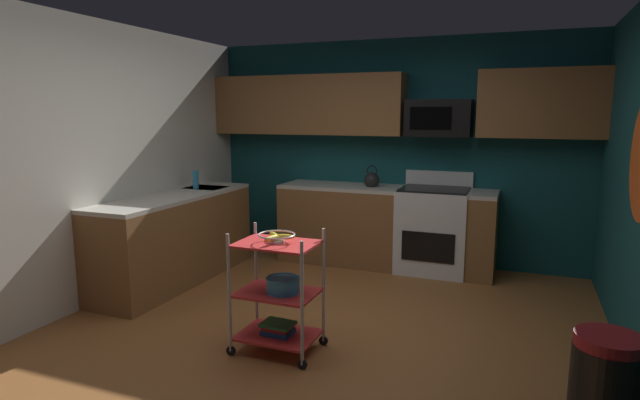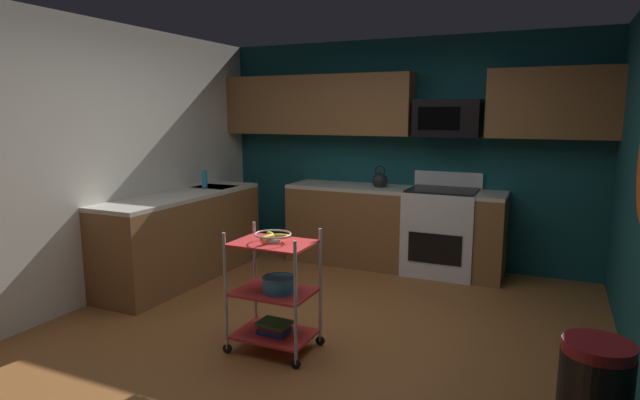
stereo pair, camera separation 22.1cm
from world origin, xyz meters
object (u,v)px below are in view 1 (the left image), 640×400
Objects in this scene: microwave at (439,118)px; dish_soap_bottle at (196,180)px; mixing_bowl_large at (283,285)px; fruit_bowl at (277,236)px; rolling_cart at (277,292)px; kettle at (372,180)px; oven_range at (433,229)px; trash_can at (604,397)px; book_stack at (278,328)px.

microwave is 2.78m from dish_soap_bottle.
dish_soap_bottle reaches higher than mixing_bowl_large.
dish_soap_bottle is (-1.76, 1.54, 0.14)m from fruit_bowl.
rolling_cart is 3.47× the size of kettle.
microwave reaches higher than dish_soap_bottle.
fruit_bowl is 1.08× the size of mixing_bowl_large.
microwave is 2.92m from rolling_cart.
dish_soap_bottle is (-1.76, 1.54, 0.57)m from rolling_cart.
oven_range reaches higher than trash_can.
rolling_cart is 3.63× the size of mixing_bowl_large.
mixing_bowl_large is 2.10m from trash_can.
microwave is 1.01m from kettle.
fruit_bowl is at bearing 167.14° from trash_can.
fruit_bowl reaches higher than trash_can.
microwave is 3.05m from book_stack.
oven_range reaches higher than rolling_cart.
microwave reaches higher than fruit_bowl.
oven_range is 5.50× the size of dish_soap_bottle.
microwave is 3.50× the size of dish_soap_bottle.
rolling_cart reaches higher than mixing_bowl_large.
microwave is at bearing 21.57° from dish_soap_bottle.
fruit_bowl is (-0.74, -2.53, -0.82)m from microwave.
book_stack is 0.37× the size of trash_can.
rolling_cart is 0.08m from mixing_bowl_large.
trash_can is (3.84, -2.02, -0.69)m from dish_soap_bottle.
kettle is (-0.72, -0.00, 0.52)m from oven_range.
book_stack is at bearing -41.17° from dish_soap_bottle.
microwave is at bearing 114.04° from trash_can.
oven_range is at bearing 74.04° from mixing_bowl_large.
dish_soap_bottle is (-2.50, -0.89, 0.54)m from oven_range.
mixing_bowl_large is (0.05, 0.00, 0.07)m from rolling_cart.
dish_soap_bottle reaches higher than book_stack.
mixing_bowl_large is 0.35m from book_stack.
kettle reaches higher than oven_range.
dish_soap_bottle is (-1.81, 1.54, 0.50)m from mixing_bowl_large.
kettle is at bearing -179.69° from oven_range.
microwave is at bearing 73.69° from fruit_bowl.
fruit_bowl is 0.70m from book_stack.
mixing_bowl_large is (-0.69, -2.53, -1.18)m from microwave.
microwave is at bearing 90.26° from oven_range.
kettle is at bearing 26.25° from dish_soap_bottle.
kettle is (-0.72, -0.11, -0.70)m from microwave.
trash_can is (1.34, -3.01, -1.37)m from microwave.
dish_soap_bottle is at bearing 138.83° from rolling_cart.
microwave is 2.76m from fruit_bowl.
dish_soap_bottle is (-1.79, -0.88, 0.02)m from kettle.
rolling_cart is at bearing -180.00° from mixing_bowl_large.
oven_range is 2.54m from rolling_cart.
microwave is 2.57× the size of fruit_bowl.
mixing_bowl_large reaches higher than book_stack.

